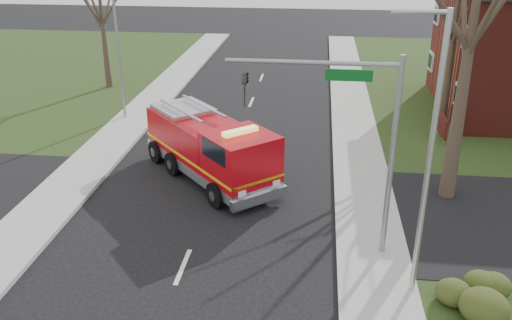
# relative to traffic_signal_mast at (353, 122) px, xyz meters

# --- Properties ---
(ground) EXTENTS (120.00, 120.00, 0.00)m
(ground) POSITION_rel_traffic_signal_mast_xyz_m (-5.21, -1.50, -4.71)
(ground) COLOR black
(ground) RESTS_ON ground
(sidewalk_right) EXTENTS (2.40, 80.00, 0.15)m
(sidewalk_right) POSITION_rel_traffic_signal_mast_xyz_m (0.99, -1.50, -4.63)
(sidewalk_right) COLOR #9D9D97
(sidewalk_right) RESTS_ON ground
(sidewalk_left) EXTENTS (2.40, 80.00, 0.15)m
(sidewalk_left) POSITION_rel_traffic_signal_mast_xyz_m (-11.41, -1.50, -4.63)
(sidewalk_left) COLOR #9D9D97
(sidewalk_left) RESTS_ON ground
(health_center_sign) EXTENTS (0.12, 2.00, 1.40)m
(health_center_sign) POSITION_rel_traffic_signal_mast_xyz_m (5.29, 11.00, -3.83)
(health_center_sign) COLOR #41110F
(health_center_sign) RESTS_ON ground
(hedge_corner) EXTENTS (2.80, 2.00, 0.90)m
(hedge_corner) POSITION_rel_traffic_signal_mast_xyz_m (3.79, -2.50, -4.13)
(hedge_corner) COLOR #293613
(hedge_corner) RESTS_ON lawn_right
(bare_tree_near) EXTENTS (6.00, 6.00, 12.00)m
(bare_tree_near) POSITION_rel_traffic_signal_mast_xyz_m (4.29, 4.50, 2.71)
(bare_tree_near) COLOR #372920
(bare_tree_near) RESTS_ON ground
(bare_tree_far) EXTENTS (5.25, 5.25, 10.50)m
(bare_tree_far) POSITION_rel_traffic_signal_mast_xyz_m (5.79, 13.50, 1.78)
(bare_tree_far) COLOR #372920
(bare_tree_far) RESTS_ON ground
(bare_tree_left) EXTENTS (4.50, 4.50, 9.00)m
(bare_tree_left) POSITION_rel_traffic_signal_mast_xyz_m (-15.21, 18.50, 0.86)
(bare_tree_left) COLOR #372920
(bare_tree_left) RESTS_ON ground
(traffic_signal_mast) EXTENTS (5.29, 0.18, 6.80)m
(traffic_signal_mast) POSITION_rel_traffic_signal_mast_xyz_m (0.00, 0.00, 0.00)
(traffic_signal_mast) COLOR gray
(traffic_signal_mast) RESTS_ON ground
(streetlight_pole) EXTENTS (1.48, 0.16, 8.40)m
(streetlight_pole) POSITION_rel_traffic_signal_mast_xyz_m (1.93, -2.00, -0.16)
(streetlight_pole) COLOR #B7BABF
(streetlight_pole) RESTS_ON ground
(utility_pole_far) EXTENTS (0.14, 0.14, 7.00)m
(utility_pole_far) POSITION_rel_traffic_signal_mast_xyz_m (-12.01, 12.50, -1.21)
(utility_pole_far) COLOR gray
(utility_pole_far) RESTS_ON ground
(fire_engine) EXTENTS (6.78, 7.19, 2.98)m
(fire_engine) POSITION_rel_traffic_signal_mast_xyz_m (-5.55, 5.30, -3.36)
(fire_engine) COLOR #B40811
(fire_engine) RESTS_ON ground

